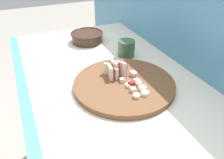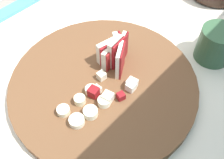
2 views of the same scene
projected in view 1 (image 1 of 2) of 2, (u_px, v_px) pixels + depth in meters
tile_backsplash at (181, 105)px, 1.14m from camera, size 2.40×0.04×1.41m
cutting_board at (124, 84)px, 0.89m from camera, size 0.40×0.40×0.02m
apple_wedge_fan at (114, 70)px, 0.90m from camera, size 0.08×0.08×0.07m
apple_dice_pile at (133, 79)px, 0.88m from camera, size 0.09×0.08×0.02m
banana_slice_rows at (138, 89)px, 0.83m from camera, size 0.09×0.07×0.01m
ceramic_bowl at (87, 36)px, 1.25m from camera, size 0.18×0.18×0.06m
small_jar at (126, 49)px, 1.10m from camera, size 0.08×0.08×0.08m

